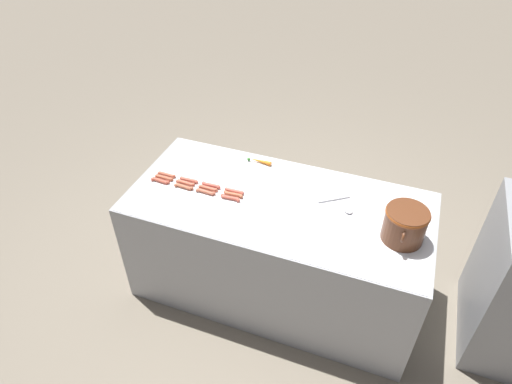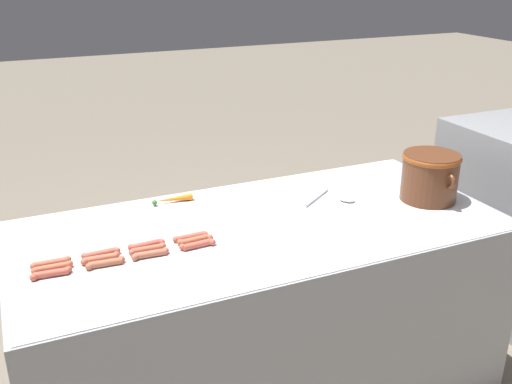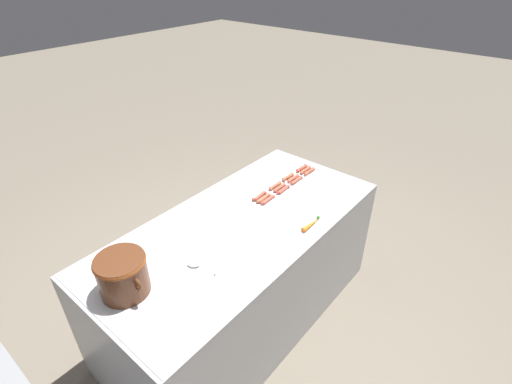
% 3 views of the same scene
% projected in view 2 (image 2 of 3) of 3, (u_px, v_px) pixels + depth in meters
% --- Properties ---
extents(griddle_counter, '(0.91, 1.96, 0.85)m').
position_uv_depth(griddle_counter, '(261.00, 313.00, 2.51)').
color(griddle_counter, '#9EA0A5').
rests_on(griddle_counter, ground_plane).
extents(hot_dog_0, '(0.03, 0.14, 0.02)m').
position_uv_depth(hot_dog_0, '(51.00, 263.00, 2.03)').
color(hot_dog_0, '#B2553E').
rests_on(hot_dog_0, griddle_counter).
extents(hot_dog_1, '(0.03, 0.14, 0.02)m').
position_uv_depth(hot_dog_1, '(101.00, 253.00, 2.09)').
color(hot_dog_1, '#B35342').
rests_on(hot_dog_1, griddle_counter).
extents(hot_dog_2, '(0.03, 0.14, 0.02)m').
position_uv_depth(hot_dog_2, '(146.00, 245.00, 2.16)').
color(hot_dog_2, '#BD5143').
rests_on(hot_dog_2, griddle_counter).
extents(hot_dog_3, '(0.03, 0.14, 0.02)m').
position_uv_depth(hot_dog_3, '(191.00, 237.00, 2.22)').
color(hot_dog_3, '#BE5344').
rests_on(hot_dog_3, griddle_counter).
extents(hot_dog_4, '(0.03, 0.14, 0.02)m').
position_uv_depth(hot_dog_4, '(52.00, 268.00, 2.00)').
color(hot_dog_4, '#B0593D').
rests_on(hot_dog_4, griddle_counter).
extents(hot_dog_5, '(0.03, 0.14, 0.02)m').
position_uv_depth(hot_dog_5, '(100.00, 258.00, 2.06)').
color(hot_dog_5, '#BA5C44').
rests_on(hot_dog_5, griddle_counter).
extents(hot_dog_6, '(0.03, 0.14, 0.02)m').
position_uv_depth(hot_dog_6, '(148.00, 249.00, 2.12)').
color(hot_dog_6, '#B1573F').
rests_on(hot_dog_6, griddle_counter).
extents(hot_dog_7, '(0.03, 0.14, 0.02)m').
position_uv_depth(hot_dog_7, '(195.00, 240.00, 2.19)').
color(hot_dog_7, '#B05C3D').
rests_on(hot_dog_7, griddle_counter).
extents(hot_dog_8, '(0.03, 0.14, 0.02)m').
position_uv_depth(hot_dog_8, '(51.00, 273.00, 1.96)').
color(hot_dog_8, '#BB513D').
rests_on(hot_dog_8, griddle_counter).
extents(hot_dog_9, '(0.03, 0.14, 0.02)m').
position_uv_depth(hot_dog_9, '(105.00, 263.00, 2.03)').
color(hot_dog_9, '#B15D40').
rests_on(hot_dog_9, griddle_counter).
extents(hot_dog_10, '(0.03, 0.14, 0.02)m').
position_uv_depth(hot_dog_10, '(150.00, 254.00, 2.09)').
color(hot_dog_10, '#B65D45').
rests_on(hot_dog_10, griddle_counter).
extents(hot_dog_11, '(0.03, 0.14, 0.02)m').
position_uv_depth(hot_dog_11, '(198.00, 245.00, 2.16)').
color(hot_dog_11, '#BC5241').
rests_on(hot_dog_11, griddle_counter).
extents(bean_pot, '(0.31, 0.25, 0.21)m').
position_uv_depth(bean_pot, '(430.00, 174.00, 2.54)').
color(bean_pot, '#562D19').
rests_on(bean_pot, griddle_counter).
extents(serving_spoon, '(0.19, 0.24, 0.02)m').
position_uv_depth(serving_spoon, '(337.00, 199.00, 2.57)').
color(serving_spoon, '#B7B7BC').
rests_on(serving_spoon, griddle_counter).
extents(carrot, '(0.04, 0.18, 0.03)m').
position_uv_depth(carrot, '(172.00, 199.00, 2.55)').
color(carrot, orange).
rests_on(carrot, griddle_counter).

